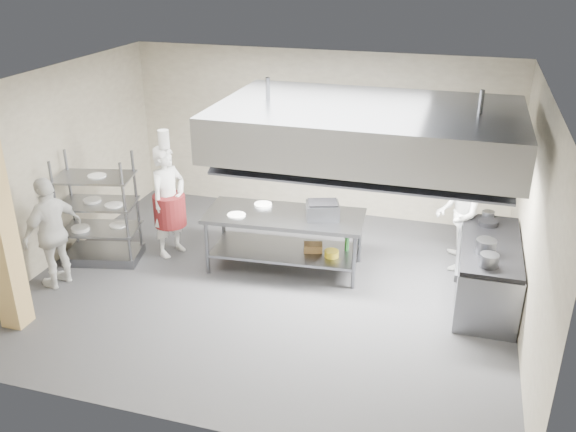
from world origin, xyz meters
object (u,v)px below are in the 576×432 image
(pass_rack, at_px, (98,209))
(stockpot, at_px, (486,246))
(cooking_range, at_px, (487,273))
(island, at_px, (285,241))
(chef_line, at_px, (458,214))
(chef_head, at_px, (169,202))
(chef_plating, at_px, (53,232))
(griddle, at_px, (323,211))

(pass_rack, bearing_deg, stockpot, -11.92)
(pass_rack, relative_size, cooking_range, 0.87)
(island, xyz_separation_m, cooking_range, (3.01, -0.10, -0.04))
(chef_line, xyz_separation_m, stockpot, (0.40, -1.28, 0.12))
(cooking_range, height_order, chef_line, chef_line)
(cooking_range, height_order, stockpot, stockpot)
(island, height_order, cooking_range, island)
(island, distance_m, cooking_range, 3.01)
(chef_head, xyz_separation_m, stockpot, (4.83, -0.40, 0.08))
(chef_line, bearing_deg, island, -72.39)
(island, bearing_deg, chef_line, 13.87)
(chef_head, height_order, chef_plating, chef_head)
(chef_line, height_order, chef_plating, chef_line)
(griddle, xyz_separation_m, stockpot, (2.33, -0.47, -0.03))
(chef_head, xyz_separation_m, chef_plating, (-1.16, -1.39, -0.07))
(island, height_order, chef_plating, chef_plating)
(island, bearing_deg, griddle, -1.76)
(chef_plating, bearing_deg, chef_line, 127.51)
(cooking_range, xyz_separation_m, griddle, (-2.42, 0.13, 0.61))
(pass_rack, bearing_deg, cooking_range, -8.66)
(cooking_range, distance_m, stockpot, 0.67)
(island, xyz_separation_m, stockpot, (2.92, -0.44, 0.54))
(griddle, bearing_deg, cooking_range, -21.49)
(griddle, bearing_deg, stockpot, -29.72)
(chef_line, distance_m, stockpot, 1.34)
(chef_head, relative_size, stockpot, 6.78)
(island, distance_m, chef_line, 2.69)
(cooking_range, bearing_deg, stockpot, -104.98)
(pass_rack, distance_m, chef_head, 1.09)
(stockpot, bearing_deg, chef_plating, -170.58)
(cooking_range, distance_m, chef_head, 4.94)
(chef_line, relative_size, stockpot, 6.47)
(griddle, bearing_deg, chef_plating, -176.60)
(island, relative_size, griddle, 4.99)
(stockpot, bearing_deg, chef_line, 107.25)
(chef_head, xyz_separation_m, chef_line, (4.43, 0.88, -0.04))
(pass_rack, height_order, chef_plating, pass_rack)
(cooking_range, height_order, griddle, griddle)
(chef_plating, bearing_deg, griddle, 127.20)
(pass_rack, bearing_deg, griddle, -3.48)
(island, distance_m, chef_plating, 3.41)
(cooking_range, bearing_deg, island, 178.02)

